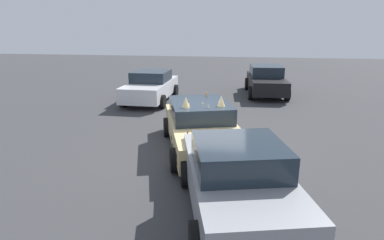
% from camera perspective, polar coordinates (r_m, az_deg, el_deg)
% --- Properties ---
extents(ground_plane, '(60.00, 60.00, 0.00)m').
position_cam_1_polar(ground_plane, '(9.67, 1.76, -5.20)').
color(ground_plane, '#38383A').
extents(art_car_decorated, '(4.80, 3.04, 1.66)m').
position_cam_1_polar(art_car_decorated, '(9.53, 1.70, -1.09)').
color(art_car_decorated, '#D8BC7F').
rests_on(art_car_decorated, ground).
extents(parked_sedan_near_left, '(4.28, 2.70, 1.50)m').
position_cam_1_polar(parked_sedan_near_left, '(6.31, 7.89, -10.23)').
color(parked_sedan_near_left, gray).
rests_on(parked_sedan_near_left, ground).
extents(parked_sedan_behind_right, '(4.25, 2.10, 1.45)m').
position_cam_1_polar(parked_sedan_behind_right, '(15.84, -7.24, 5.86)').
color(parked_sedan_behind_right, silver).
rests_on(parked_sedan_behind_right, ground).
extents(parked_sedan_far_right, '(4.43, 2.19, 1.51)m').
position_cam_1_polar(parked_sedan_far_right, '(17.73, 12.85, 6.82)').
color(parked_sedan_far_right, black).
rests_on(parked_sedan_far_right, ground).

